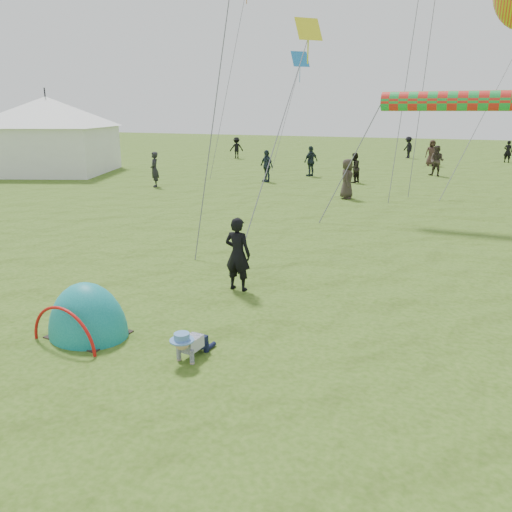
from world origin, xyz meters
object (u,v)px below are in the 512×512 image
at_px(crawling_toddler, 190,343).
at_px(standing_adult, 238,254).
at_px(popup_tent, 89,335).
at_px(event_marquee, 49,132).

relative_size(crawling_toddler, standing_adult, 0.42).
distance_m(popup_tent, event_marquee, 25.67).
xyz_separation_m(popup_tent, event_marquee, (-18.62, 17.50, 2.44)).
height_order(crawling_toddler, popup_tent, popup_tent).
xyz_separation_m(crawling_toddler, event_marquee, (-20.66, 17.52, 2.18)).
relative_size(popup_tent, standing_adult, 1.18).
bearing_deg(popup_tent, event_marquee, 141.05).
xyz_separation_m(popup_tent, standing_adult, (1.34, 3.09, 0.79)).
xyz_separation_m(crawling_toddler, standing_adult, (-0.70, 3.12, 0.54)).
bearing_deg(standing_adult, event_marquee, -34.48).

